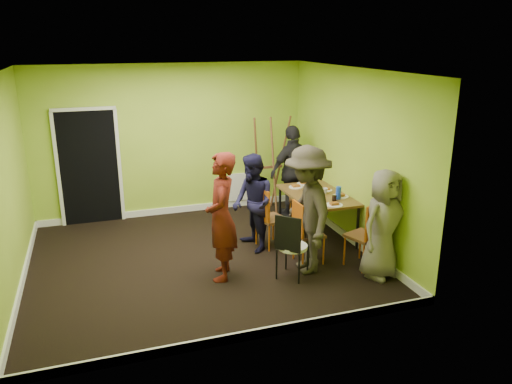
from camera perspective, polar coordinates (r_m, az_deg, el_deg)
ground at (r=7.69m, az=-6.28°, el=-7.68°), size 5.00×5.00×0.00m
room_walls at (r=7.37m, az=-6.78°, el=-0.58°), size 5.04×4.54×2.82m
dining_table at (r=8.33m, az=7.00°, el=-0.59°), size 0.90×1.50×0.75m
chair_left_far at (r=7.91m, az=1.30°, el=-2.53°), size 0.51×0.51×0.99m
chair_left_near at (r=7.39m, az=5.53°, el=-4.22°), size 0.41×0.40×0.95m
chair_back_end at (r=9.24m, az=4.93°, el=0.90°), size 0.50×0.54×0.90m
chair_front_end at (r=7.36m, az=12.66°, el=-4.42°), size 0.53×0.54×1.01m
chair_bentwood at (r=6.89m, az=4.02°, el=-5.89°), size 0.52×0.52×0.95m
easel at (r=9.46m, az=1.64°, el=3.11°), size 0.74×0.70×1.86m
plate_near_left at (r=8.64m, az=4.57°, el=0.57°), size 0.24×0.24×0.01m
plate_near_right at (r=7.89m, az=7.13°, el=-1.16°), size 0.25×0.25×0.01m
plate_far_back at (r=8.85m, az=5.52°, el=0.95°), size 0.26×0.26×0.01m
plate_far_front at (r=7.79m, az=8.92°, el=-1.48°), size 0.27×0.27×0.01m
plate_wall_back at (r=8.52m, az=7.96°, el=0.22°), size 0.23×0.23×0.01m
plate_wall_front at (r=8.22m, az=9.61°, el=-0.50°), size 0.27×0.27×0.01m
thermos at (r=8.25m, az=6.65°, el=0.50°), size 0.08×0.08×0.24m
blue_bottle at (r=8.07m, az=9.40°, el=-0.10°), size 0.08×0.08×0.21m
orange_bottle at (r=8.44m, az=5.79°, el=0.37°), size 0.04×0.04×0.08m
glass_mid at (r=8.42m, az=5.75°, el=0.42°), size 0.06×0.06×0.10m
glass_back at (r=8.77m, az=6.26°, el=1.06°), size 0.06×0.06×0.10m
glass_front at (r=7.99m, az=8.94°, el=-0.70°), size 0.07×0.07×0.09m
cup_a at (r=8.02m, az=6.46°, el=-0.54°), size 0.11×0.11×0.09m
cup_b at (r=8.32m, az=7.83°, el=0.12°), size 0.11×0.11×0.10m
person_standing at (r=6.81m, az=-3.97°, el=-2.85°), size 0.59×0.75×1.79m
person_left_far at (r=7.73m, az=-0.36°, el=-1.29°), size 0.66×0.80×1.54m
person_left_near at (r=7.02m, az=5.87°, el=-2.08°), size 0.77×1.23×1.83m
person_back_end at (r=9.29m, az=4.23°, el=2.40°), size 1.08×0.68×1.71m
person_front_end at (r=7.08m, az=14.33°, el=-3.58°), size 0.88×0.72×1.56m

